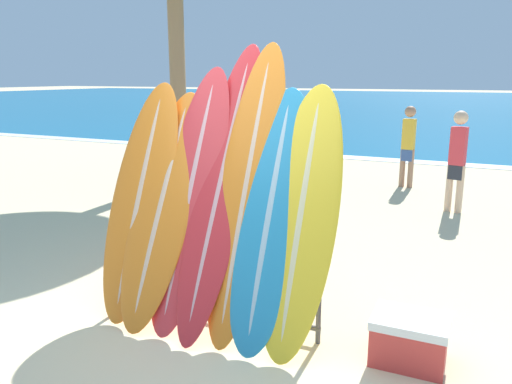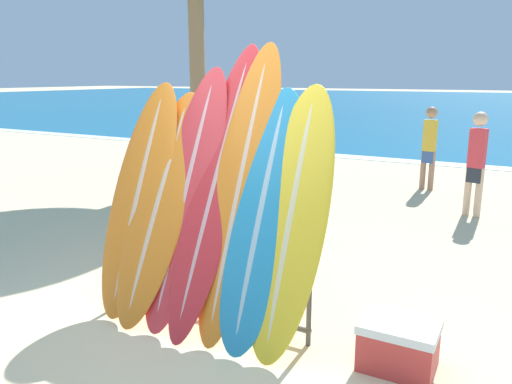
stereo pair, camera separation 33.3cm
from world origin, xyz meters
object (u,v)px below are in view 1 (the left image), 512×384
object	(u,v)px
person_far_right	(457,158)
surfboard_slot_2	(191,195)
surfboard_slot_3	(222,185)
person_near_water	(302,135)
surfboard_slot_0	(141,199)
surfboard_slot_5	(270,216)
surfboard_slot_1	(163,206)
surfboard_rack	(217,265)
surfboard_slot_6	(301,218)
person_mid_beach	(308,166)
cooler_box	(409,339)
person_far_left	(408,143)
surfboard_slot_4	(247,188)

from	to	relation	value
person_far_right	surfboard_slot_2	bearing A→B (deg)	81.58
surfboard_slot_3	person_near_water	size ratio (longest dim) A/B	1.55
surfboard_slot_0	surfboard_slot_5	world-z (taller)	surfboard_slot_0
surfboard_slot_1	person_far_right	distance (m)	5.11
surfboard_rack	person_far_right	size ratio (longest dim) A/B	1.18
surfboard_slot_1	surfboard_slot_6	world-z (taller)	surfboard_slot_6
person_mid_beach	person_far_right	world-z (taller)	person_mid_beach
surfboard_slot_2	surfboard_slot_3	size ratio (longest dim) A/B	0.91
surfboard_slot_2	person_near_water	distance (m)	6.68
person_near_water	cooler_box	world-z (taller)	person_near_water
person_far_left	person_mid_beach	bearing A→B (deg)	88.27
surfboard_slot_0	person_near_water	world-z (taller)	surfboard_slot_0
surfboard_slot_5	person_near_water	bearing A→B (deg)	107.15
surfboard_slot_1	surfboard_slot_4	bearing A→B (deg)	7.29
surfboard_slot_3	surfboard_slot_5	world-z (taller)	surfboard_slot_3
person_near_water	person_mid_beach	xyz separation A→B (m)	(1.54, -4.20, 0.13)
surfboard_slot_4	person_far_right	size ratio (longest dim) A/B	1.51
surfboard_slot_2	surfboard_slot_5	size ratio (longest dim) A/B	1.08
surfboard_slot_5	person_far_left	bearing A→B (deg)	88.10
surfboard_slot_5	person_far_left	world-z (taller)	surfboard_slot_5
person_mid_beach	surfboard_slot_0	bearing A→B (deg)	7.91
surfboard_slot_5	cooler_box	world-z (taller)	surfboard_slot_5
surfboard_slot_5	person_near_water	distance (m)	6.91
surfboard_slot_0	surfboard_slot_2	distance (m)	0.49
surfboard_slot_6	person_mid_beach	xyz separation A→B (m)	(-0.75, 2.40, -0.05)
person_far_left	surfboard_rack	bearing A→B (deg)	92.37
cooler_box	person_mid_beach	bearing A→B (deg)	123.84
surfboard_slot_0	surfboard_slot_4	size ratio (longest dim) A/B	0.86
surfboard_slot_4	surfboard_slot_1	bearing A→B (deg)	-172.71
surfboard_slot_3	person_near_water	bearing A→B (deg)	103.44
surfboard_slot_2	surfboard_slot_5	bearing A→B (deg)	-4.21
surfboard_slot_0	person_far_left	size ratio (longest dim) A/B	1.32
surfboard_slot_6	surfboard_slot_0	bearing A→B (deg)	179.83
person_mid_beach	surfboard_slot_4	bearing A→B (deg)	31.47
surfboard_slot_2	person_mid_beach	distance (m)	2.36
surfboard_slot_6	person_far_left	xyz separation A→B (m)	(-0.05, 6.16, -0.18)
surfboard_rack	surfboard_slot_4	xyz separation A→B (m)	(0.25, 0.08, 0.67)
surfboard_rack	cooler_box	xyz separation A→B (m)	(1.58, 0.02, -0.33)
surfboard_slot_1	surfboard_slot_3	world-z (taller)	surfboard_slot_3
person_near_water	person_far_left	size ratio (longest dim) A/B	1.00
surfboard_slot_4	surfboard_slot_5	bearing A→B (deg)	-20.14
surfboard_slot_4	person_far_right	world-z (taller)	surfboard_slot_4
surfboard_rack	surfboard_slot_6	distance (m)	0.89
person_mid_beach	person_far_left	world-z (taller)	person_mid_beach
surfboard_slot_0	person_far_right	xyz separation A→B (m)	(2.37, 4.62, -0.16)
person_far_right	cooler_box	xyz separation A→B (m)	(-0.04, -4.60, -0.67)
surfboard_slot_1	person_near_water	xyz separation A→B (m)	(-1.04, 6.61, -0.14)
surfboard_rack	surfboard_slot_3	world-z (taller)	surfboard_slot_3
surfboard_slot_6	person_far_left	world-z (taller)	surfboard_slot_6
surfboard_slot_5	person_far_right	world-z (taller)	surfboard_slot_5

